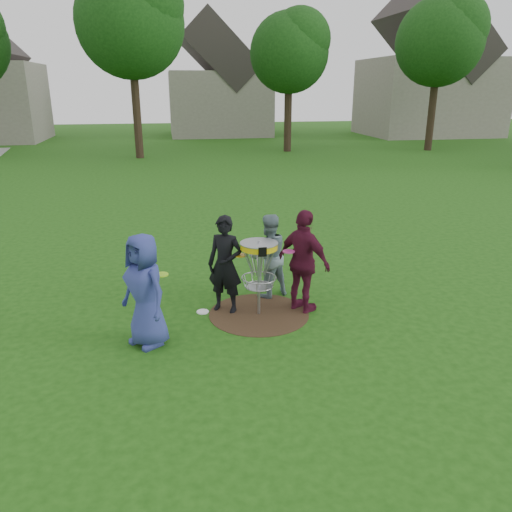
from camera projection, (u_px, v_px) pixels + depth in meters
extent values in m
plane|color=#19470F|center=(259.00, 314.00, 8.97)|extent=(100.00, 100.00, 0.00)
cylinder|color=#47331E|center=(259.00, 314.00, 8.97)|extent=(1.80, 1.80, 0.01)
imported|color=navy|center=(145.00, 290.00, 7.66)|extent=(1.01, 1.05, 1.81)
imported|color=black|center=(225.00, 265.00, 8.84)|extent=(0.77, 0.68, 1.77)
imported|color=slate|center=(268.00, 256.00, 9.51)|extent=(0.96, 0.86, 1.63)
imported|color=#4F1228|center=(304.00, 262.00, 8.82)|extent=(1.02, 1.16, 1.87)
cylinder|color=white|center=(203.00, 312.00, 9.03)|extent=(0.22, 0.22, 0.02)
cylinder|color=#9EA0A5|center=(259.00, 278.00, 8.75)|extent=(0.05, 0.05, 1.38)
cylinder|color=#DDBB0B|center=(259.00, 246.00, 8.56)|extent=(0.64, 0.64, 0.10)
cylinder|color=#9EA0A5|center=(259.00, 243.00, 8.54)|extent=(0.66, 0.66, 0.01)
cube|color=black|center=(263.00, 252.00, 8.25)|extent=(0.14, 0.02, 0.16)
torus|color=#9EA0A5|center=(259.00, 278.00, 8.74)|extent=(0.62, 0.62, 0.02)
torus|color=#9EA0A5|center=(259.00, 286.00, 8.79)|extent=(0.50, 0.50, 0.02)
cylinder|color=#9EA0A5|center=(259.00, 287.00, 8.80)|extent=(0.44, 0.44, 0.01)
cylinder|color=#A7F71B|center=(161.00, 275.00, 7.73)|extent=(0.22, 0.22, 0.02)
cylinder|color=#EEA214|center=(240.00, 255.00, 8.71)|extent=(0.22, 0.22, 0.02)
cylinder|color=#DD3AAB|center=(266.00, 251.00, 9.19)|extent=(0.22, 0.22, 0.02)
cylinder|color=#DF3AA2|center=(289.00, 251.00, 8.70)|extent=(0.22, 0.22, 0.02)
cylinder|color=#38281C|center=(137.00, 116.00, 27.77)|extent=(0.46, 0.46, 4.62)
sphere|color=#164211|center=(130.00, 23.00, 26.24)|extent=(5.72, 5.72, 5.72)
cylinder|color=#38281C|center=(288.00, 120.00, 30.78)|extent=(0.46, 0.46, 3.78)
sphere|color=#164211|center=(289.00, 53.00, 29.53)|extent=(4.68, 4.68, 4.68)
cylinder|color=#38281C|center=(431.00, 116.00, 31.26)|extent=(0.46, 0.46, 4.20)
sphere|color=#164211|center=(439.00, 42.00, 29.87)|extent=(5.20, 5.20, 5.20)
cube|color=gray|center=(219.00, 104.00, 41.28)|extent=(8.00, 7.00, 5.00)
cube|color=#2D2826|center=(218.00, 53.00, 40.01)|extent=(6.11, 7.14, 6.11)
cube|color=gray|center=(428.00, 97.00, 41.11)|extent=(10.00, 8.00, 6.00)
cube|color=#2D2826|center=(435.00, 34.00, 39.56)|extent=(7.64, 8.16, 7.64)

